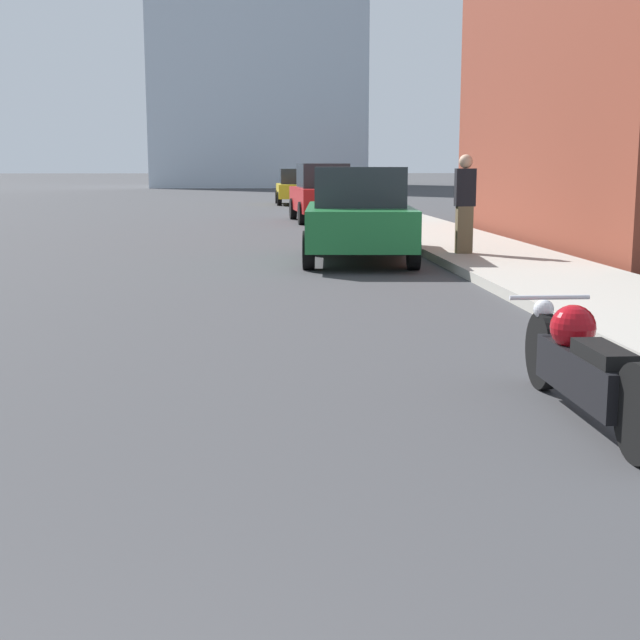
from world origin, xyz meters
TOP-DOWN VIEW (x-y plane):
  - sidewalk at (5.94, 40.00)m, footprint 2.39×240.00m
  - motorcycle at (3.70, 4.84)m, footprint 0.62×2.40m
  - parked_car_green at (3.41, 15.14)m, footprint 2.24×4.31m
  - parked_car_red at (3.70, 26.81)m, footprint 1.92×4.51m
  - parked_car_yellow at (3.58, 39.32)m, footprint 1.87×3.87m
  - pedestrian at (5.32, 15.02)m, footprint 0.36×0.25m

SIDE VIEW (x-z plane):
  - sidewalk at x=5.94m, z-range 0.00..0.15m
  - motorcycle at x=3.70m, z-range 0.00..0.76m
  - parked_car_yellow at x=3.58m, z-range -0.01..1.57m
  - parked_car_green at x=3.41m, z-range -0.01..1.70m
  - parked_car_red at x=3.70m, z-range -0.01..1.78m
  - pedestrian at x=5.32m, z-range 0.18..1.96m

